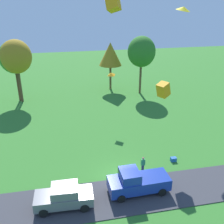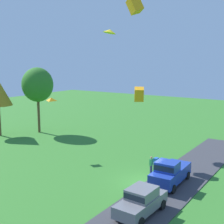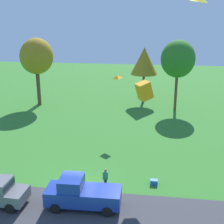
# 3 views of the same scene
# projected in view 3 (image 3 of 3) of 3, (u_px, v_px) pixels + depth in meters

# --- Properties ---
(ground_plane) EXTENTS (120.00, 120.00, 0.00)m
(ground_plane) POSITION_uv_depth(u_px,v_px,m) (78.00, 190.00, 23.11)
(ground_plane) COLOR #337528
(pavement_strip) EXTENTS (36.00, 4.40, 0.06)m
(pavement_strip) POSITION_uv_depth(u_px,v_px,m) (70.00, 208.00, 20.93)
(pavement_strip) COLOR #38383D
(pavement_strip) RESTS_ON ground
(car_pickup_by_flagpole) EXTENTS (5.05, 2.15, 2.14)m
(car_pickup_by_flagpole) POSITION_uv_depth(u_px,v_px,m) (81.00, 193.00, 20.76)
(car_pickup_by_flagpole) COLOR #1E389E
(car_pickup_by_flagpole) RESTS_ON ground
(person_beside_suv) EXTENTS (0.36, 0.24, 1.71)m
(person_beside_suv) POSITION_uv_depth(u_px,v_px,m) (105.00, 179.00, 22.90)
(person_beside_suv) COLOR #2D334C
(person_beside_suv) RESTS_ON ground
(tree_far_right) EXTENTS (4.34, 4.34, 9.15)m
(tree_far_right) POSITION_uv_depth(u_px,v_px,m) (36.00, 57.00, 42.98)
(tree_far_right) COLOR brown
(tree_far_right) RESTS_ON ground
(tree_far_left) EXTENTS (4.44, 4.44, 9.38)m
(tree_far_left) POSITION_uv_depth(u_px,v_px,m) (37.00, 56.00, 42.43)
(tree_far_left) COLOR brown
(tree_far_left) RESTS_ON ground
(tree_left_of_center) EXTENTS (3.80, 3.80, 8.02)m
(tree_left_of_center) POSITION_uv_depth(u_px,v_px,m) (144.00, 61.00, 43.82)
(tree_left_of_center) COLOR brown
(tree_left_of_center) RESTS_ON ground
(tree_center_back) EXTENTS (4.41, 4.41, 9.31)m
(tree_center_back) POSITION_uv_depth(u_px,v_px,m) (178.00, 59.00, 40.17)
(tree_center_back) COLOR brown
(tree_center_back) RESTS_ON ground
(cooler_box) EXTENTS (0.56, 0.40, 0.40)m
(cooler_box) POSITION_uv_depth(u_px,v_px,m) (154.00, 182.00, 23.78)
(cooler_box) COLOR blue
(cooler_box) RESTS_ON ground
(kite_box_mid_center) EXTENTS (1.52, 1.41, 1.49)m
(kite_box_mid_center) POSITION_uv_depth(u_px,v_px,m) (144.00, 91.00, 23.32)
(kite_box_mid_center) COLOR orange
(kite_diamond_over_trees) EXTENTS (1.06, 1.15, 0.43)m
(kite_diamond_over_trees) POSITION_uv_depth(u_px,v_px,m) (117.00, 77.00, 32.44)
(kite_diamond_over_trees) COLOR orange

